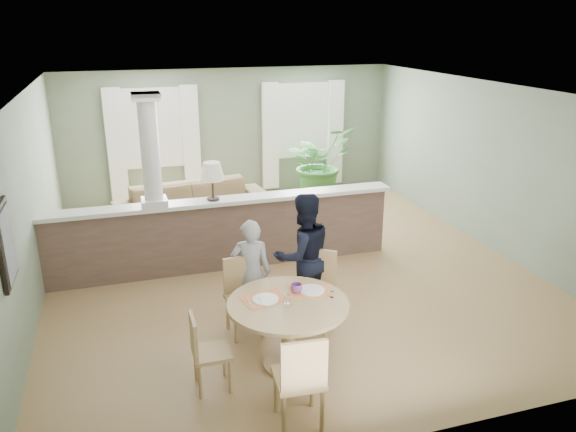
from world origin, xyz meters
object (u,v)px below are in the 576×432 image
object	(u,v)px
chair_far_boy	(243,292)
chair_far_man	(317,285)
chair_side	(205,349)
child_person	(251,273)
sofa	(195,208)
chair_near	(301,377)
man_person	(303,256)
houseplant	(319,163)
dining_table	(288,315)

from	to	relation	value
chair_far_boy	chair_far_man	size ratio (longest dim) A/B	0.97
chair_side	child_person	size ratio (longest dim) A/B	0.61
sofa	chair_near	xyz separation A→B (m)	(0.15, -5.60, 0.14)
chair_near	man_person	world-z (taller)	man_person
sofa	chair_far_man	xyz separation A→B (m)	(0.95, -3.84, 0.12)
child_person	man_person	bearing A→B (deg)	-163.89
chair_far_boy	chair_far_man	distance (m)	0.92
sofa	houseplant	distance (m)	3.07
chair_far_man	chair_near	distance (m)	1.93
dining_table	chair_far_man	bearing A→B (deg)	51.47
houseplant	man_person	world-z (taller)	man_person
child_person	chair_far_boy	bearing A→B (deg)	60.02
houseplant	dining_table	distance (m)	6.30
chair_far_boy	chair_side	distance (m)	1.20
houseplant	chair_side	xyz separation A→B (m)	(-3.41, -5.92, -0.31)
sofa	dining_table	xyz separation A→B (m)	(0.33, -4.62, 0.22)
houseplant	man_person	size ratio (longest dim) A/B	0.94
dining_table	chair_far_boy	xyz separation A→B (m)	(-0.30, 0.89, -0.11)
houseplant	man_person	xyz separation A→B (m)	(-1.95, -4.73, 0.05)
chair_far_man	chair_side	distance (m)	1.79
dining_table	man_person	distance (m)	1.20
houseplant	chair_side	size ratio (longest dim) A/B	1.84
houseplant	chair_far_man	distance (m)	5.35
chair_side	chair_far_man	bearing A→B (deg)	-59.29
chair_near	chair_side	xyz separation A→B (m)	(-0.74, 0.84, -0.08)
chair_near	chair_far_man	bearing A→B (deg)	-109.97
chair_far_boy	chair_side	bearing A→B (deg)	-125.63
sofa	chair_near	bearing A→B (deg)	-96.48
child_person	chair_far_man	bearing A→B (deg)	175.72
sofa	chair_far_boy	size ratio (longest dim) A/B	2.99
man_person	chair_side	bearing A→B (deg)	31.17
chair_side	sofa	bearing A→B (deg)	-6.91
sofa	chair_side	world-z (taller)	chair_side
houseplant	child_person	bearing A→B (deg)	-119.05
dining_table	chair_far_boy	bearing A→B (deg)	108.66
chair_far_boy	chair_far_man	xyz separation A→B (m)	(0.92, -0.11, 0.01)
chair_far_man	child_person	world-z (taller)	child_person
chair_near	chair_far_boy	bearing A→B (deg)	-81.85
dining_table	man_person	size ratio (longest dim) A/B	0.80
dining_table	chair_side	size ratio (longest dim) A/B	1.55
chair_side	man_person	distance (m)	1.91
chair_far_boy	chair_far_man	bearing A→B (deg)	-11.15
houseplant	chair_near	world-z (taller)	houseplant
sofa	child_person	size ratio (longest dim) A/B	2.02
chair_side	man_person	bearing A→B (deg)	-50.44
sofa	chair_far_man	distance (m)	3.96
sofa	chair_side	bearing A→B (deg)	-105.11
chair_far_boy	chair_far_man	world-z (taller)	chair_far_man
houseplant	chair_far_boy	xyz separation A→B (m)	(-2.78, -4.90, -0.26)
houseplant	child_person	xyz separation A→B (m)	(-2.64, -4.75, -0.08)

